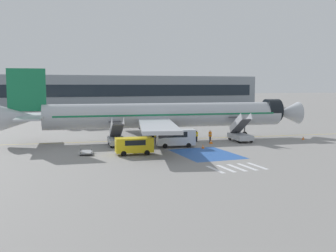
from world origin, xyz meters
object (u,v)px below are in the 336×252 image
at_px(service_van_0, 134,144).
at_px(ground_crew_3, 210,135).
at_px(airliner, 163,115).
at_px(fuel_tanker, 87,119).
at_px(boarding_stairs_forward, 240,134).
at_px(baggage_cart, 86,152).
at_px(traffic_cone_0, 203,146).
at_px(ground_crew_0, 190,137).
at_px(traffic_cone_1, 303,138).
at_px(terminal_building, 94,92).
at_px(ground_crew_2, 156,136).
at_px(boarding_stairs_aft, 117,138).
at_px(traffic_cone_2, 211,142).
at_px(service_van_1, 176,137).
at_px(ground_crew_1, 197,135).

height_order(service_van_0, ground_crew_3, service_van_0).
distance_m(airliner, fuel_tanker, 22.41).
relative_size(boarding_stairs_forward, ground_crew_3, 2.97).
distance_m(baggage_cart, traffic_cone_0, 14.97).
xyz_separation_m(service_van_0, ground_crew_0, (9.90, 6.07, -0.29)).
xyz_separation_m(traffic_cone_1, terminal_building, (-15.98, 90.80, 5.54)).
relative_size(ground_crew_2, ground_crew_3, 1.03).
xyz_separation_m(fuel_tanker, baggage_cart, (-4.63, -29.53, -1.51)).
bearing_deg(traffic_cone_1, ground_crew_2, 170.13).
bearing_deg(ground_crew_3, boarding_stairs_aft, 64.97).
bearing_deg(terminal_building, traffic_cone_2, -89.39).
bearing_deg(boarding_stairs_aft, ground_crew_3, -1.93).
relative_size(service_van_1, traffic_cone_0, 10.78).
bearing_deg(baggage_cart, terminal_building, -91.47).
bearing_deg(terminal_building, traffic_cone_0, -91.16).
distance_m(ground_crew_0, ground_crew_1, 1.80).
bearing_deg(ground_crew_0, service_van_0, 100.34).
distance_m(boarding_stairs_forward, service_van_1, 11.00).
bearing_deg(baggage_cart, service_van_0, 166.04).
bearing_deg(traffic_cone_0, ground_crew_3, 53.28).
height_order(boarding_stairs_aft, ground_crew_0, boarding_stairs_aft).
xyz_separation_m(airliner, terminal_building, (3.97, 83.47, 2.12)).
relative_size(service_van_0, traffic_cone_2, 7.58).
height_order(fuel_tanker, traffic_cone_0, fuel_tanker).
distance_m(service_van_1, terminal_building, 91.03).
xyz_separation_m(boarding_stairs_aft, baggage_cart, (-4.94, -5.30, -0.73)).
xyz_separation_m(service_van_0, service_van_1, (6.72, 3.68, 0.18)).
distance_m(ground_crew_2, traffic_cone_2, 7.80).
distance_m(ground_crew_2, traffic_cone_1, 22.60).
bearing_deg(airliner, service_van_0, -27.70).
bearing_deg(traffic_cone_0, service_van_1, 141.41).
bearing_deg(traffic_cone_2, ground_crew_2, 158.57).
xyz_separation_m(service_van_1, traffic_cone_2, (5.76, 1.04, -1.08)).
distance_m(fuel_tanker, ground_crew_2, 24.94).
relative_size(boarding_stairs_aft, baggage_cart, 1.94).
xyz_separation_m(airliner, traffic_cone_2, (4.93, -6.30, -3.36)).
relative_size(service_van_0, ground_crew_2, 2.46).
xyz_separation_m(boarding_stairs_forward, baggage_cart, (-22.88, -3.19, -0.77)).
height_order(airliner, ground_crew_2, airliner).
height_order(airliner, fuel_tanker, airliner).
bearing_deg(traffic_cone_0, ground_crew_0, 86.73).
distance_m(boarding_stairs_forward, ground_crew_3, 4.82).
xyz_separation_m(ground_crew_0, traffic_cone_0, (-0.27, -4.71, -0.68)).
bearing_deg(baggage_cart, boarding_stairs_forward, -163.19).
bearing_deg(service_van_0, fuel_tanker, 8.17).
distance_m(airliner, traffic_cone_0, 10.45).
xyz_separation_m(baggage_cart, ground_crew_1, (16.66, 4.88, 0.68)).
distance_m(airliner, traffic_cone_1, 21.52).
bearing_deg(fuel_tanker, ground_crew_0, -167.23).
height_order(service_van_0, ground_crew_0, service_van_0).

